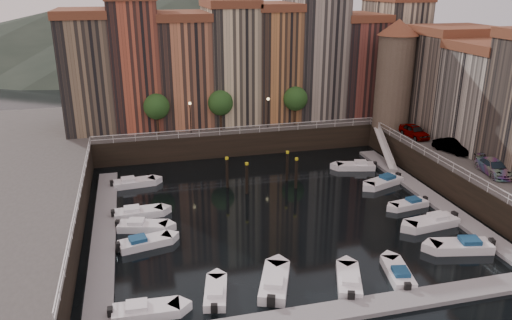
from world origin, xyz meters
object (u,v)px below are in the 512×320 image
object	(u,v)px
mooring_pilings	(265,173)
car_c	(494,168)
gangway	(385,146)
boat_left_1	(144,243)
boat_left_2	(142,226)
boat_left_0	(145,311)
car_b	(452,147)
car_a	(414,132)
corner_tower	(395,72)

from	to	relation	value
mooring_pilings	car_c	distance (m)	23.09
gangway	mooring_pilings	world-z (taller)	gangway
boat_left_1	boat_left_2	world-z (taller)	boat_left_2
boat_left_0	car_c	xyz separation A→B (m)	(34.57, 10.07, 3.35)
boat_left_0	car_c	size ratio (longest dim) A/B	0.97
boat_left_2	car_b	distance (m)	34.75
boat_left_0	boat_left_1	size ratio (longest dim) A/B	1.01
boat_left_0	car_a	world-z (taller)	car_a
mooring_pilings	boat_left_0	distance (m)	23.72
car_c	boat_left_0	bearing A→B (deg)	-154.84
corner_tower	car_c	bearing A→B (deg)	-85.60
boat_left_0	car_a	distance (m)	40.82
corner_tower	mooring_pilings	distance (m)	23.23
gangway	car_a	bearing A→B (deg)	-16.00
mooring_pilings	boat_left_0	bearing A→B (deg)	-124.92
gangway	boat_left_1	distance (m)	33.32
car_a	car_c	world-z (taller)	car_a
corner_tower	car_b	world-z (taller)	corner_tower
corner_tower	boat_left_2	size ratio (longest dim) A/B	2.90
mooring_pilings	car_a	distance (m)	20.39
corner_tower	car_b	distance (m)	13.37
car_b	mooring_pilings	bearing A→B (deg)	153.52
boat_left_2	car_a	size ratio (longest dim) A/B	1.03
boat_left_1	car_a	world-z (taller)	car_a
gangway	car_b	xyz separation A→B (m)	(4.31, -7.11, 1.80)
mooring_pilings	gangway	bearing A→B (deg)	15.33
corner_tower	car_c	world-z (taller)	corner_tower
gangway	car_c	size ratio (longest dim) A/B	1.69
mooring_pilings	boat_left_0	size ratio (longest dim) A/B	1.58
gangway	car_c	distance (m)	14.69
mooring_pilings	car_a	bearing A→B (deg)	10.35
boat_left_2	car_c	distance (m)	34.59
car_c	car_a	bearing A→B (deg)	103.59
corner_tower	mooring_pilings	xyz separation A→B (m)	(-19.60, -9.08, -8.54)
boat_left_2	car_c	size ratio (longest dim) A/B	0.97
corner_tower	boat_left_0	bearing A→B (deg)	-139.32
boat_left_1	car_a	xyz separation A→B (m)	(33.20, 13.59, 3.43)
boat_left_1	car_c	size ratio (longest dim) A/B	0.96
mooring_pilings	car_a	world-z (taller)	car_a
car_a	boat_left_1	bearing A→B (deg)	-161.53
mooring_pilings	car_a	xyz separation A→B (m)	(19.95, 3.64, 2.14)
boat_left_1	car_c	world-z (taller)	car_c
gangway	corner_tower	bearing A→B (deg)	57.20
gangway	car_a	xyz separation A→B (m)	(3.26, -0.93, 1.87)
car_a	corner_tower	bearing A→B (deg)	89.95
boat_left_1	car_b	xyz separation A→B (m)	(34.26, 7.41, 3.36)
boat_left_0	car_b	world-z (taller)	car_b
car_c	corner_tower	bearing A→B (deg)	103.32
mooring_pilings	boat_left_1	world-z (taller)	mooring_pilings
mooring_pilings	boat_left_1	xyz separation A→B (m)	(-13.25, -9.94, -1.29)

